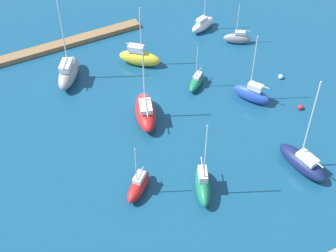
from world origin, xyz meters
name	(u,v)px	position (x,y,z in m)	size (l,w,h in m)	color
water	(145,103)	(0.00, 0.00, 0.00)	(160.00, 160.00, 0.00)	navy
pier_dock	(67,43)	(5.36, -19.49, 0.42)	(26.58, 2.05, 0.85)	olive
sailboat_red_lone_north	(146,112)	(1.48, 3.32, 1.46)	(5.25, 8.44, 11.44)	red
sailboat_gray_inner_mooring	(68,72)	(8.24, -10.30, 1.60)	(6.46, 7.97, 14.94)	gray
sailboat_navy_lone_south	(302,162)	(-12.52, 21.27, 1.25)	(3.57, 8.09, 14.40)	#141E4C
sailboat_green_mid_basin	(203,185)	(0.99, 18.66, 1.38)	(4.26, 6.51, 12.03)	#19724C
sailboat_blue_near_pier	(252,94)	(-14.34, 6.92, 1.35)	(4.55, 6.11, 11.43)	#2347B2
sailboat_white_west_end	(203,24)	(-17.55, -12.85, 1.12)	(5.72, 3.45, 9.85)	white
sailboat_yellow_off_beacon	(139,57)	(-3.28, -8.84, 1.47)	(6.52, 6.18, 10.64)	yellow
sailboat_red_by_breakwater	(138,186)	(8.05, 14.87, 1.09)	(5.21, 4.84, 8.14)	red
sailboat_gray_east_end	(238,38)	(-20.74, -6.63, 1.01)	(4.76, 3.75, 7.56)	gray
sailboat_green_far_north	(197,82)	(-8.79, 0.15, 0.85)	(4.77, 4.37, 7.42)	#19724C
mooring_buoy_white	(281,77)	(-21.47, 4.76, 0.38)	(0.76, 0.76, 0.76)	white
mooring_buoy_red	(301,107)	(-19.74, 11.95, 0.39)	(0.78, 0.78, 0.78)	red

